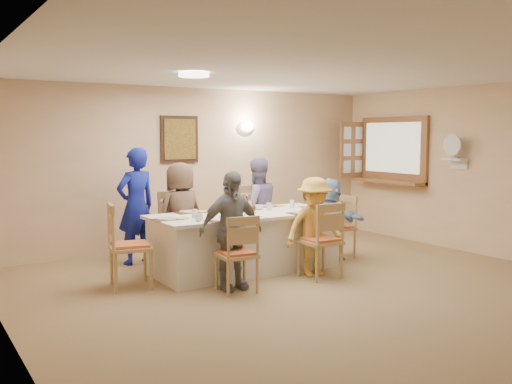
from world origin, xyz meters
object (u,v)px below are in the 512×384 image
diner_back_left (181,215)px  diner_front_right (314,227)px  serving_hatch (393,151)px  chair_front_right (320,240)px  chair_front_left (236,253)px  diner_back_right (257,207)px  chair_right_end (337,226)px  dining_table (245,242)px  chair_left_end (130,245)px  diner_front_left (231,230)px  condiment_ketchup (240,203)px  chair_back_right (252,220)px  diner_right_end (330,218)px  desk_fan (454,149)px  caregiver (136,206)px  chair_back_left (177,228)px

diner_back_left → diner_front_right: diner_back_left is taller
serving_hatch → chair_front_right: 3.40m
chair_front_left → diner_back_right: bearing=-122.4°
serving_hatch → chair_right_end: bearing=-157.5°
dining_table → chair_left_end: bearing=180.0°
chair_front_left → diner_front_left: diner_front_left is taller
chair_right_end → condiment_ketchup: 1.67m
condiment_ketchup → chair_back_right: bearing=49.8°
dining_table → diner_right_end: diner_right_end is taller
desk_fan → caregiver: bearing=158.5°
serving_hatch → diner_right_end: size_ratio=1.30×
chair_back_right → chair_right_end: bearing=-36.8°
chair_left_end → condiment_ketchup: (1.49, 0.01, 0.39)m
diner_front_left → chair_front_right: bearing=-6.1°
condiment_ketchup → chair_right_end: bearing=-0.5°
diner_back_right → chair_back_left: bearing=2.6°
chair_back_right → diner_front_left: size_ratio=0.75×
chair_front_left → chair_left_end: size_ratio=0.89×
diner_back_right → caregiver: size_ratio=0.90×
diner_front_right → condiment_ketchup: (-0.66, 0.69, 0.27)m
chair_left_end → chair_back_left: bearing=-38.7°
dining_table → diner_front_left: size_ratio=1.81×
chair_left_end → diner_front_right: bearing=-96.4°
dining_table → chair_back_right: 1.01m
diner_front_right → condiment_ketchup: 1.00m
chair_back_left → diner_back_right: 1.23m
desk_fan → diner_back_right: desk_fan is taller
diner_right_end → condiment_ketchup: size_ratio=4.47×
chair_left_end → caregiver: (0.50, 1.15, 0.30)m
chair_back_left → caregiver: 0.64m
chair_back_right → chair_back_left: bearing=-176.7°
desk_fan → diner_front_left: 4.02m
dining_table → chair_left_end: (-1.55, 0.00, 0.12)m
desk_fan → chair_left_end: desk_fan is taller
chair_front_left → diner_front_left: 0.27m
chair_right_end → serving_hatch: bearing=117.9°
chair_left_end → diner_back_right: (2.15, 0.68, 0.22)m
chair_back_left → condiment_ketchup: (0.54, -0.79, 0.39)m
chair_front_left → chair_front_right: bearing=-173.4°
desk_fan → diner_back_left: 4.21m
chair_back_left → chair_front_left: (0.00, -1.60, -0.06)m
diner_front_right → caregiver: bearing=138.8°
chair_front_left → diner_right_end: 2.18m
diner_back_left → diner_front_right: 1.82m
diner_back_left → diner_front_right: bearing=120.7°
diner_right_end → caregiver: size_ratio=0.72×
desk_fan → dining_table: (-3.32, 0.57, -1.17)m
dining_table → diner_right_end: size_ratio=2.13×
chair_right_end → diner_back_left: (-2.15, 0.68, 0.25)m
chair_front_right → condiment_ketchup: bearing=-48.9°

